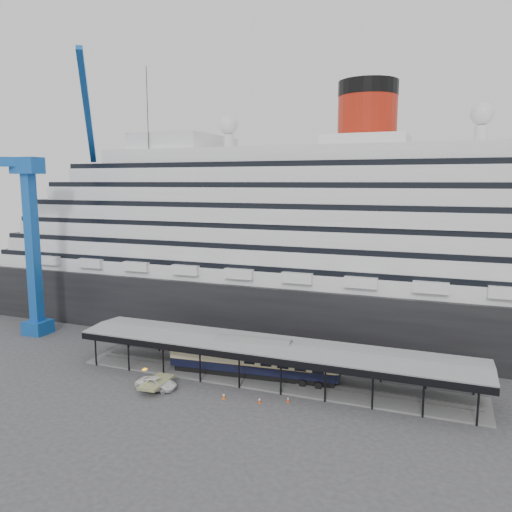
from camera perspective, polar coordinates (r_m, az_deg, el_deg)
name	(u,v)px	position (r m, az deg, el deg)	size (l,w,h in m)	color
ground	(257,394)	(66.63, 0.14, -15.49)	(200.00, 200.00, 0.00)	#373739
cruise_ship	(320,230)	(91.89, 7.29, 2.98)	(130.00, 30.00, 43.90)	black
platform_canopy	(270,363)	(70.08, 1.63, -12.16)	(56.00, 9.18, 5.30)	slate
crane_blue	(38,223)	(95.20, -23.69, 3.50)	(22.63, 19.19, 47.60)	#1755AE
port_truck	(157,383)	(69.04, -11.30, -14.10)	(2.51, 5.43, 1.51)	white
pullman_carriage	(253,358)	(70.71, -0.29, -11.56)	(24.10, 5.13, 23.49)	black
traffic_cone_left	(224,396)	(65.28, -3.72, -15.65)	(0.45, 0.45, 0.82)	#F15B0D
traffic_cone_mid	(259,400)	(64.06, 0.40, -16.15)	(0.42, 0.42, 0.76)	#E54B0C
traffic_cone_right	(288,399)	(64.47, 3.68, -16.03)	(0.46, 0.46, 0.70)	#F3400D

